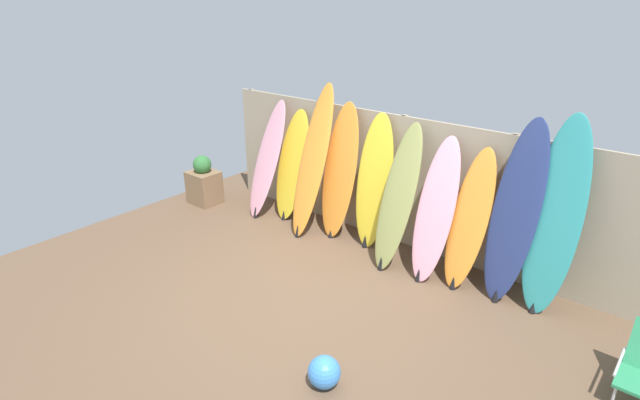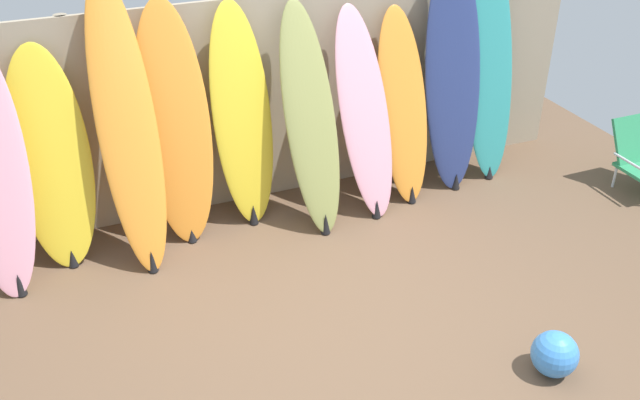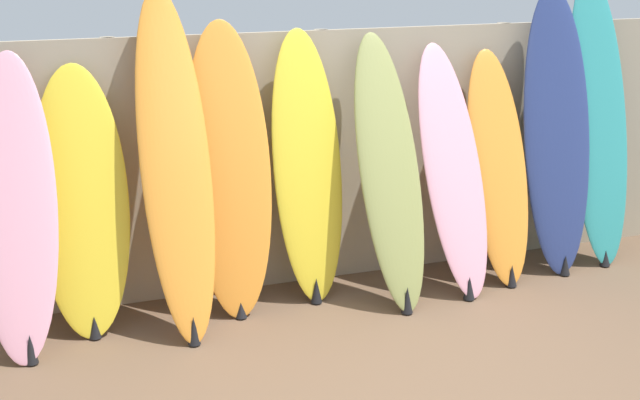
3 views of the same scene
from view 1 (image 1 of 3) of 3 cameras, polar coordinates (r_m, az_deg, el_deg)
ground at (r=5.83m, az=-1.97°, el=-11.56°), size 7.68×7.68×0.00m
fence_back at (r=6.87m, az=9.06°, el=2.18°), size 6.08×0.11×1.80m
surfboard_pink_0 at (r=7.77m, az=-6.06°, el=4.52°), size 0.56×0.77×1.77m
surfboard_yellow_1 at (r=7.62m, az=-3.22°, el=3.89°), size 0.61×0.54×1.67m
surfboard_orange_2 at (r=7.07m, az=-0.84°, el=4.37°), size 0.44×0.82×2.13m
surfboard_orange_3 at (r=6.99m, az=2.26°, el=3.21°), size 0.56×0.48×1.91m
surfboard_yellow_4 at (r=6.74m, az=6.19°, el=1.98°), size 0.55×0.46×1.84m
surfboard_olive_5 at (r=6.33m, az=8.91°, el=0.24°), size 0.44×0.78×1.81m
surfboard_pink_6 at (r=6.16m, az=13.07°, el=-1.19°), size 0.52×0.76×1.71m
surfboard_orange_7 at (r=6.09m, az=16.72°, el=-2.22°), size 0.47×0.65×1.65m
surfboard_navy_8 at (r=5.88m, az=21.42°, el=-1.44°), size 0.58×0.59×2.08m
surfboard_teal_9 at (r=5.82m, az=25.33°, el=-1.87°), size 0.58×0.58×2.17m
planter_box at (r=8.48m, az=-13.13°, el=1.91°), size 0.48×0.42×0.82m
beach_ball at (r=4.70m, az=0.49°, el=-19.07°), size 0.30×0.30×0.30m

